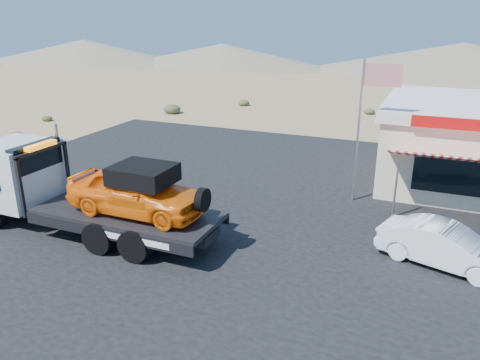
{
  "coord_description": "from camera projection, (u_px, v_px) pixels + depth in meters",
  "views": [
    {
      "loc": [
        7.55,
        -14.9,
        7.61
      ],
      "look_at": [
        0.79,
        1.13,
        1.5
      ],
      "focal_mm": 35.0,
      "sensor_mm": 36.0,
      "label": 1
    }
  ],
  "objects": [
    {
      "name": "asphalt_lot",
      "position": [
        283.0,
        203.0,
        20.11
      ],
      "size": [
        32.0,
        24.0,
        0.02
      ],
      "primitive_type": "cube",
      "color": "black",
      "rests_on": "ground"
    },
    {
      "name": "flagpole",
      "position": [
        365.0,
        116.0,
        19.1
      ],
      "size": [
        1.55,
        0.1,
        6.0
      ],
      "color": "#99999E",
      "rests_on": "asphalt_lot"
    },
    {
      "name": "ground",
      "position": [
        210.0,
        222.0,
        18.24
      ],
      "size": [
        120.0,
        120.0,
        0.0
      ],
      "primitive_type": "plane",
      "color": "#977955",
      "rests_on": "ground"
    },
    {
      "name": "tow_truck",
      "position": [
        85.0,
        189.0,
        16.9
      ],
      "size": [
        9.57,
        2.84,
        3.2
      ],
      "color": "black",
      "rests_on": "asphalt_lot"
    },
    {
      "name": "desert_scrub",
      "position": [
        111.0,
        127.0,
        32.73
      ],
      "size": [
        24.63,
        31.99,
        0.77
      ],
      "color": "#3A4A27",
      "rests_on": "ground"
    },
    {
      "name": "white_sedan",
      "position": [
        445.0,
        246.0,
        14.87
      ],
      "size": [
        4.4,
        2.56,
        1.37
      ],
      "primitive_type": "imported",
      "rotation": [
        0.0,
        0.0,
        1.29
      ],
      "color": "white",
      "rests_on": "asphalt_lot"
    },
    {
      "name": "distant_hills",
      "position": [
        316.0,
        57.0,
        69.13
      ],
      "size": [
        126.0,
        48.0,
        4.2
      ],
      "color": "#726B59",
      "rests_on": "ground"
    }
  ]
}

